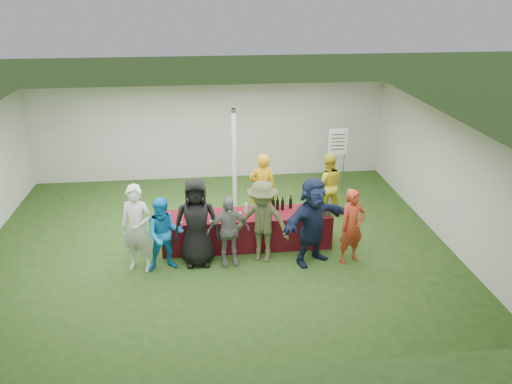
{
  "coord_description": "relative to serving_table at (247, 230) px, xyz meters",
  "views": [
    {
      "loc": [
        -0.21,
        -9.79,
        5.33
      ],
      "look_at": [
        0.85,
        -0.22,
        1.25
      ],
      "focal_mm": 35.0,
      "sensor_mm": 36.0,
      "label": 1
    }
  ],
  "objects": [
    {
      "name": "wine_bottles",
      "position": [
        0.63,
        0.15,
        0.5
      ],
      "size": [
        0.79,
        0.13,
        0.32
      ],
      "color": "black",
      "rests_on": "serving_table"
    },
    {
      "name": "wine_glasses",
      "position": [
        -0.36,
        -0.26,
        0.49
      ],
      "size": [
        2.78,
        0.16,
        0.16
      ],
      "color": "silver",
      "rests_on": "serving_table"
    },
    {
      "name": "tent",
      "position": [
        -0.15,
        1.42,
        0.98
      ],
      "size": [
        10.0,
        10.0,
        10.0
      ],
      "color": "white",
      "rests_on": "ground"
    },
    {
      "name": "staff_back",
      "position": [
        2.09,
        1.37,
        0.4
      ],
      "size": [
        0.8,
        0.65,
        1.56
      ],
      "primitive_type": "imported",
      "rotation": [
        0.0,
        0.0,
        3.06
      ],
      "color": "gold",
      "rests_on": "ground"
    },
    {
      "name": "customer_5",
      "position": [
        1.25,
        -0.83,
        0.54
      ],
      "size": [
        1.75,
        1.3,
        1.83
      ],
      "primitive_type": "imported",
      "rotation": [
        0.0,
        0.0,
        0.51
      ],
      "color": "#151F3A",
      "rests_on": "ground"
    },
    {
      "name": "customer_3",
      "position": [
        -0.44,
        -0.73,
        0.37
      ],
      "size": [
        0.91,
        0.48,
        1.48
      ],
      "primitive_type": "imported",
      "rotation": [
        0.0,
        0.0,
        0.14
      ],
      "color": "slate",
      "rests_on": "ground"
    },
    {
      "name": "customer_6",
      "position": [
        2.04,
        -0.89,
        0.41
      ],
      "size": [
        0.67,
        0.55,
        1.57
      ],
      "primitive_type": "imported",
      "rotation": [
        0.0,
        0.0,
        0.34
      ],
      "color": "#A7331C",
      "rests_on": "ground"
    },
    {
      "name": "bar_towel",
      "position": [
        1.63,
        0.05,
        0.39
      ],
      "size": [
        0.25,
        0.18,
        0.03
      ],
      "primitive_type": "cube",
      "color": "white",
      "rests_on": "serving_table"
    },
    {
      "name": "dump_bucket",
      "position": [
        1.67,
        -0.22,
        0.46
      ],
      "size": [
        0.25,
        0.25,
        0.18
      ],
      "primitive_type": "cylinder",
      "color": "slate",
      "rests_on": "serving_table"
    },
    {
      "name": "wine_list_sign",
      "position": [
        2.65,
        2.65,
        0.94
      ],
      "size": [
        0.5,
        0.03,
        1.8
      ],
      "color": "slate",
      "rests_on": "ground"
    },
    {
      "name": "customer_2",
      "position": [
        -1.06,
        -0.64,
        0.55
      ],
      "size": [
        0.9,
        0.59,
        1.85
      ],
      "primitive_type": "imported",
      "rotation": [
        0.0,
        0.0,
        0.0
      ],
      "color": "black",
      "rests_on": "ground"
    },
    {
      "name": "customer_0",
      "position": [
        -2.2,
        -0.73,
        0.52
      ],
      "size": [
        0.74,
        0.58,
        1.79
      ],
      "primitive_type": "imported",
      "rotation": [
        0.0,
        0.0,
        -0.26
      ],
      "color": "silver",
      "rests_on": "ground"
    },
    {
      "name": "water_bottle",
      "position": [
        -0.0,
        0.08,
        0.48
      ],
      "size": [
        0.07,
        0.07,
        0.23
      ],
      "color": "silver",
      "rests_on": "serving_table"
    },
    {
      "name": "staff_pourer",
      "position": [
        0.47,
        1.12,
        0.48
      ],
      "size": [
        0.66,
        0.47,
        1.71
      ],
      "primitive_type": "imported",
      "rotation": [
        0.0,
        0.0,
        3.04
      ],
      "color": "orange",
      "rests_on": "ground"
    },
    {
      "name": "ground",
      "position": [
        -0.65,
        0.22,
        -0.38
      ],
      "size": [
        60.0,
        60.0,
        0.0
      ],
      "primitive_type": "plane",
      "color": "#284719",
      "rests_on": "ground"
    },
    {
      "name": "customer_4",
      "position": [
        0.26,
        -0.64,
        0.49
      ],
      "size": [
        1.28,
        1.03,
        1.74
      ],
      "primitive_type": "imported",
      "rotation": [
        0.0,
        0.0,
        -0.4
      ],
      "color": "#444A29",
      "rests_on": "ground"
    },
    {
      "name": "customer_1",
      "position": [
        -1.68,
        -0.78,
        0.39
      ],
      "size": [
        0.81,
        0.67,
        1.53
      ],
      "primitive_type": "imported",
      "rotation": [
        0.0,
        0.0,
        0.13
      ],
      "color": "#117AC4",
      "rests_on": "ground"
    },
    {
      "name": "serving_table",
      "position": [
        0.0,
        0.0,
        0.0
      ],
      "size": [
        3.6,
        0.8,
        0.75
      ],
      "primitive_type": "cube",
      "color": "#55101E",
      "rests_on": "ground"
    }
  ]
}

